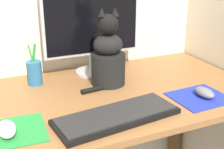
% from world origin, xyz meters
% --- Properties ---
extents(desk, '(1.25, 0.69, 0.74)m').
position_xyz_m(desk, '(0.00, 0.00, 0.63)').
color(desk, brown).
rests_on(desk, ground_plane).
extents(monitor, '(0.46, 0.17, 0.45)m').
position_xyz_m(monitor, '(0.03, 0.25, 0.99)').
color(monitor, '#B2B2B7').
rests_on(monitor, desk).
extents(keyboard, '(0.45, 0.21, 0.02)m').
position_xyz_m(keyboard, '(-0.06, -0.21, 0.75)').
color(keyboard, black).
rests_on(keyboard, desk).
extents(mousepad_left, '(0.23, 0.21, 0.00)m').
position_xyz_m(mousepad_left, '(-0.41, -0.15, 0.74)').
color(mousepad_left, '#238438').
rests_on(mousepad_left, desk).
extents(mousepad_right, '(0.23, 0.20, 0.00)m').
position_xyz_m(mousepad_right, '(0.31, -0.19, 0.74)').
color(mousepad_right, '#1E2D9E').
rests_on(mousepad_right, desk).
extents(computer_mouse_left, '(0.06, 0.11, 0.03)m').
position_xyz_m(computer_mouse_left, '(-0.42, -0.16, 0.76)').
color(computer_mouse_left, white).
rests_on(computer_mouse_left, mousepad_left).
extents(computer_mouse_right, '(0.06, 0.10, 0.04)m').
position_xyz_m(computer_mouse_right, '(0.33, -0.20, 0.76)').
color(computer_mouse_right, slate).
rests_on(computer_mouse_right, mousepad_right).
extents(cat, '(0.24, 0.18, 0.33)m').
position_xyz_m(cat, '(0.04, 0.09, 0.86)').
color(cat, black).
rests_on(cat, desk).
extents(pen_cup, '(0.06, 0.06, 0.18)m').
position_xyz_m(pen_cup, '(-0.26, 0.22, 0.79)').
color(pen_cup, '#286089').
rests_on(pen_cup, desk).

